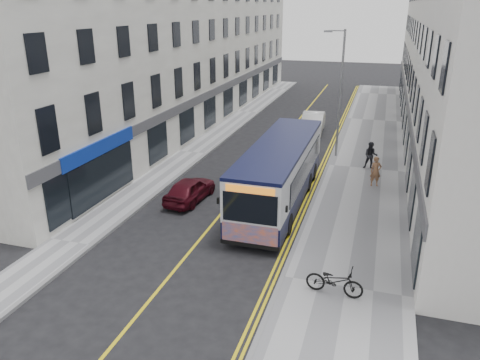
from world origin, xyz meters
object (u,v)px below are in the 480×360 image
Objects in this scene: bicycle at (334,281)px; streetlamp at (339,90)px; car_white at (313,123)px; city_bus at (280,171)px; pedestrian_near at (376,171)px; pedestrian_far at (371,156)px; car_maroon at (190,189)px.

streetlamp is at bearing 11.39° from bicycle.
streetlamp reaches higher than car_white.
bicycle is (1.72, -15.80, -3.75)m from streetlamp.
city_bus is 2.30× the size of car_white.
pedestrian_near is 1.00× the size of pedestrian_far.
car_white is 1.29× the size of car_maroon.
car_white is at bearing 92.20° from city_bus.
bicycle is 0.54× the size of car_maroon.
streetlamp is 6.53m from pedestrian_near.
pedestrian_far reaches higher than bicycle.
car_maroon is at bearing -107.23° from car_white.
pedestrian_far is (-0.37, 2.83, 0.00)m from pedestrian_near.
car_white is (-4.09, 21.71, 0.14)m from bicycle.
car_maroon is at bearing -167.20° from city_bus.
pedestrian_near is (2.68, -4.86, -3.45)m from streetlamp.
pedestrian_near is 2.85m from pedestrian_far.
pedestrian_near reaches higher than car_maroon.
car_white is at bearing 15.85° from bicycle.
city_bus is 5.52× the size of bicycle.
bicycle is at bearing -111.21° from pedestrian_near.
streetlamp reaches higher than car_maroon.
pedestrian_far is at bearing -41.41° from streetlamp.
pedestrian_near is at bearing 0.19° from bicycle.
streetlamp is 2.22× the size of car_maroon.
car_white is at bearing 111.85° from streetlamp.
bicycle is at bearing -82.58° from car_white.
bicycle is 1.18× the size of pedestrian_far.
bicycle is at bearing -64.23° from city_bus.
city_bus reaches higher than car_white.
car_maroon is at bearing -168.72° from pedestrian_near.
streetlamp is 1.72× the size of car_white.
city_bus is at bearing -102.09° from streetlamp.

